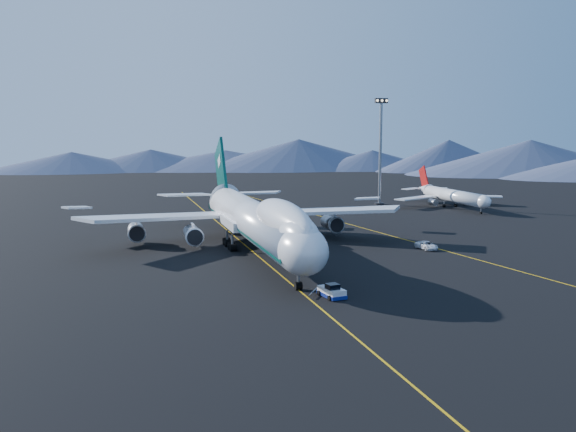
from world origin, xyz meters
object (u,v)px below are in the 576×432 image
object	(u,v)px
boeing_747	(254,219)
pushback_tug	(332,293)
floodlight_mast	(380,151)
service_van	(427,245)
second_jet	(451,196)

from	to	relation	value
boeing_747	pushback_tug	world-z (taller)	boeing_747
boeing_747	floodlight_mast	world-z (taller)	floodlight_mast
floodlight_mast	boeing_747	bearing A→B (deg)	-129.65
service_van	pushback_tug	bearing A→B (deg)	-140.12
boeing_747	second_jet	distance (m)	81.67
boeing_747	service_van	bearing A→B (deg)	-9.55
boeing_747	floodlight_mast	distance (m)	78.00
boeing_747	floodlight_mast	size ratio (longest dim) A/B	2.46
pushback_tug	second_jet	size ratio (longest dim) A/B	0.12
boeing_747	second_jet	xyz separation A→B (m)	(65.51, 48.69, -2.64)
pushback_tug	second_jet	distance (m)	101.45
boeing_747	pushback_tug	size ratio (longest dim) A/B	16.00
boeing_747	service_van	xyz separation A→B (m)	(30.00, -5.04, -5.13)
boeing_747	second_jet	size ratio (longest dim) A/B	1.97
pushback_tug	floodlight_mast	world-z (taller)	floodlight_mast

